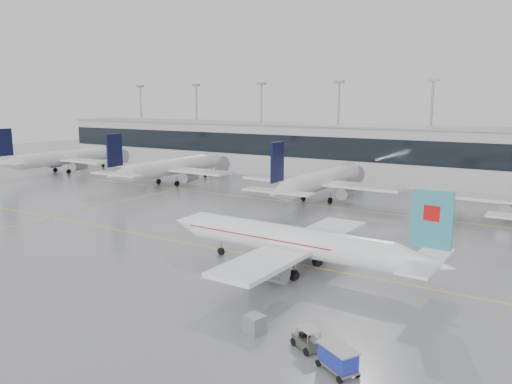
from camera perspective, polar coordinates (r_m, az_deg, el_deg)
The scene contains 15 objects.
ground at distance 62.31m, azimuth -5.85°, elevation -6.21°, with size 320.00×320.00×0.00m, color gray.
taxi_line_main at distance 62.31m, azimuth -5.85°, elevation -6.21°, with size 120.00×0.25×0.01m, color yellow.
taxi_line_north at distance 87.26m, azimuth 6.24°, elevation -1.43°, with size 120.00×0.25×0.01m, color yellow.
taxi_line_cross at distance 92.86m, azimuth -14.94°, elevation -1.01°, with size 0.25×60.00×0.01m, color yellow.
terminal at distance 115.77m, azimuth 13.18°, elevation 4.26°, with size 180.00×15.00×12.00m, color #A7A7AB.
terminal_glass at distance 108.53m, azimuth 11.92°, elevation 4.71°, with size 180.00×0.20×5.00m, color black.
terminal_roof at distance 115.31m, azimuth 13.30°, elevation 7.32°, with size 182.00×16.00×0.40m, color gray.
light_masts at distance 120.96m, azimuth 14.24°, elevation 7.95°, with size 156.40×1.00×22.60m.
air_canada_jet at distance 52.63m, azimuth 4.66°, elevation -5.76°, with size 33.07×25.49×10.02m.
parked_jet_a at distance 134.58m, azimuth -20.99°, elevation 3.68°, with size 29.64×36.96×11.72m.
parked_jet_b at distance 108.95m, azimuth -9.70°, elevation 2.80°, with size 29.64×36.96×11.72m.
parked_jet_c at distance 89.89m, azimuth 7.30°, elevation 1.30°, with size 29.64×36.96×11.72m.
baggage_tug at distance 37.84m, azimuth 5.85°, elevation -16.58°, with size 3.34×2.37×1.66m.
baggage_cart at distance 35.06m, azimuth 9.33°, elevation -18.14°, with size 3.28×2.81×1.79m.
gse_unit at distance 39.84m, azimuth -0.17°, elevation -14.87°, with size 1.43×1.33×1.43m, color gray.
Camera 1 is at (36.65, -47.20, 17.67)m, focal length 35.00 mm.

